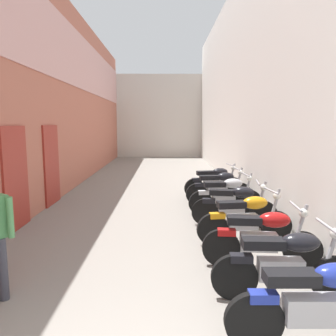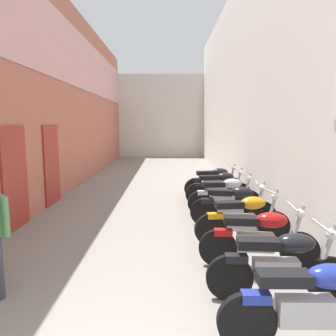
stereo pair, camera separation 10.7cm
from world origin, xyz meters
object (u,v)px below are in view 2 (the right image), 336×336
motorcycle_sixth (226,195)px  motorcycle_seventh (220,187)px  motorcycle_second (282,264)px  motorcycle_nearest (313,303)px  motorcycle_eighth (215,181)px  motorcycle_fourth (245,218)px  motorcycle_fifth (234,205)px  motorcycle_third (260,237)px

motorcycle_sixth → motorcycle_seventh: same height
motorcycle_second → motorcycle_nearest: bearing=-90.0°
motorcycle_seventh → motorcycle_eighth: 0.86m
motorcycle_second → motorcycle_eighth: same height
motorcycle_nearest → motorcycle_fourth: 2.90m
motorcycle_seventh → motorcycle_nearest: bearing=-90.0°
motorcycle_nearest → motorcycle_second: size_ratio=1.00×
motorcycle_nearest → motorcycle_seventh: same height
motorcycle_eighth → motorcycle_second: bearing=-90.0°
motorcycle_fourth → motorcycle_fifth: size_ratio=1.01×
motorcycle_nearest → motorcycle_fifth: size_ratio=1.01×
motorcycle_sixth → motorcycle_nearest: bearing=-90.0°
motorcycle_nearest → motorcycle_fourth: same height
motorcycle_fourth → motorcycle_eighth: same height
motorcycle_fourth → motorcycle_eighth: bearing=90.0°
motorcycle_seventh → motorcycle_sixth: bearing=-90.0°
motorcycle_second → motorcycle_seventh: size_ratio=1.00×
motorcycle_third → motorcycle_eighth: (-0.00, 4.90, 0.00)m
motorcycle_second → motorcycle_third: bearing=90.0°
motorcycle_fourth → motorcycle_sixth: same height
motorcycle_nearest → motorcycle_second: bearing=90.0°
motorcycle_fifth → motorcycle_eighth: 2.86m
motorcycle_third → motorcycle_fourth: same height
motorcycle_sixth → motorcycle_fifth: bearing=-90.0°
motorcycle_nearest → motorcycle_sixth: size_ratio=1.00×
motorcycle_fourth → motorcycle_fifth: bearing=90.0°
motorcycle_sixth → motorcycle_third: bearing=-90.0°
motorcycle_fifth → motorcycle_sixth: bearing=90.0°
motorcycle_fourth → motorcycle_seventh: same height
motorcycle_third → motorcycle_eighth: bearing=90.0°
motorcycle_second → motorcycle_seventh: bearing=90.0°
motorcycle_fifth → motorcycle_eighth: bearing=90.0°
motorcycle_third → motorcycle_seventh: (0.00, 4.03, 0.00)m
motorcycle_seventh → motorcycle_third: bearing=-90.0°
motorcycle_third → motorcycle_fourth: bearing=90.0°
motorcycle_second → motorcycle_third: size_ratio=1.00×
motorcycle_fourth → motorcycle_third: bearing=-90.0°
motorcycle_second → motorcycle_fourth: 2.00m
motorcycle_fifth → motorcycle_eighth: same height
motorcycle_nearest → motorcycle_third: same height
motorcycle_fourth → motorcycle_sixth: 1.99m
motorcycle_second → motorcycle_fifth: size_ratio=1.01×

